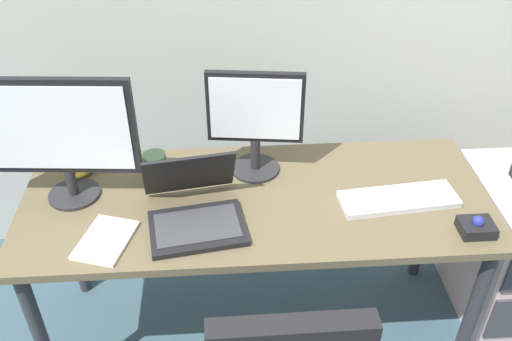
% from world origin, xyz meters
% --- Properties ---
extents(ground_plane, '(8.00, 8.00, 0.00)m').
position_xyz_m(ground_plane, '(0.00, 0.00, 0.00)').
color(ground_plane, '#354F5C').
extents(desk, '(1.65, 0.65, 0.71)m').
position_xyz_m(desk, '(0.00, 0.00, 0.64)').
color(desk, brown).
rests_on(desk, ground).
extents(monitor_main, '(0.51, 0.18, 0.46)m').
position_xyz_m(monitor_main, '(-0.64, 0.05, 0.97)').
color(monitor_main, '#262628').
rests_on(monitor_main, desk).
extents(monitor_side, '(0.34, 0.18, 0.40)m').
position_xyz_m(monitor_side, '(0.01, 0.17, 0.94)').
color(monitor_side, '#262628').
rests_on(monitor_side, desk).
extents(keyboard, '(0.42, 0.18, 0.03)m').
position_xyz_m(keyboard, '(0.50, -0.05, 0.73)').
color(keyboard, silver).
rests_on(keyboard, desk).
extents(laptop, '(0.35, 0.37, 0.22)m').
position_xyz_m(laptop, '(-0.21, -0.10, 0.76)').
color(laptop, black).
rests_on(laptop, desk).
extents(trackball_mouse, '(0.11, 0.09, 0.07)m').
position_xyz_m(trackball_mouse, '(0.70, -0.23, 0.74)').
color(trackball_mouse, black).
rests_on(trackball_mouse, desk).
extents(coffee_mug, '(0.09, 0.08, 0.12)m').
position_xyz_m(coffee_mug, '(-0.35, 0.12, 0.77)').
color(coffee_mug, '#517550').
rests_on(coffee_mug, desk).
extents(paper_notepad, '(0.20, 0.24, 0.01)m').
position_xyz_m(paper_notepad, '(-0.50, -0.19, 0.72)').
color(paper_notepad, white).
rests_on(paper_notepad, desk).
extents(banana, '(0.13, 0.19, 0.04)m').
position_xyz_m(banana, '(-0.60, 0.22, 0.73)').
color(banana, yellow).
rests_on(banana, desk).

